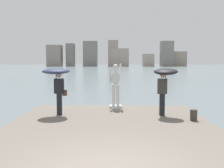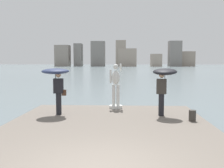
% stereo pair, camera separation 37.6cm
% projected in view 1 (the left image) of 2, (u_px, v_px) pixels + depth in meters
% --- Properties ---
extents(ground_plane, '(400.00, 400.00, 0.00)m').
position_uv_depth(ground_plane, '(115.00, 77.00, 45.13)').
color(ground_plane, slate).
extents(pier, '(7.19, 10.88, 0.40)m').
position_uv_depth(pier, '(110.00, 143.00, 7.69)').
color(pier, '#70665B').
rests_on(pier, ground).
extents(statue_white_figure, '(0.61, 0.87, 2.09)m').
position_uv_depth(statue_white_figure, '(116.00, 89.00, 12.22)').
color(statue_white_figure, silver).
rests_on(statue_white_figure, pier).
extents(onlooker_left, '(1.18, 1.19, 1.91)m').
position_uv_depth(onlooker_left, '(57.00, 77.00, 10.67)').
color(onlooker_left, black).
rests_on(onlooker_left, pier).
extents(onlooker_right, '(1.15, 1.17, 1.94)m').
position_uv_depth(onlooker_right, '(165.00, 79.00, 10.56)').
color(onlooker_right, black).
rests_on(onlooker_right, pier).
extents(mooring_bollard, '(0.26, 0.26, 0.40)m').
position_uv_depth(mooring_bollard, '(194.00, 115.00, 9.72)').
color(mooring_bollard, '#38332D').
rests_on(mooring_bollard, pier).
extents(distant_skyline, '(76.34, 12.01, 13.98)m').
position_uv_depth(distant_skyline, '(115.00, 56.00, 145.03)').
color(distant_skyline, gray).
rests_on(distant_skyline, ground).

